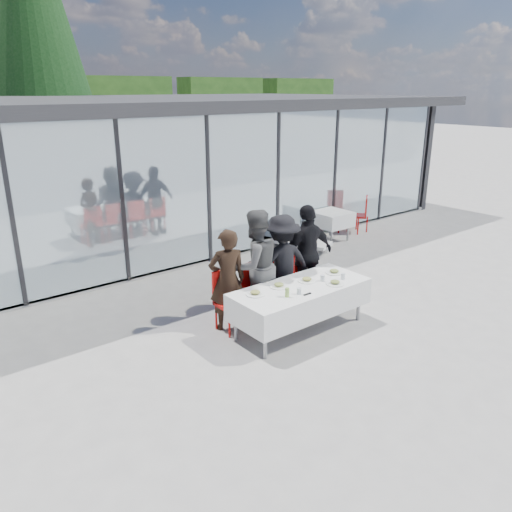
{
  "coord_description": "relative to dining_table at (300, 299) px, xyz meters",
  "views": [
    {
      "loc": [
        -4.68,
        -4.8,
        3.68
      ],
      "look_at": [
        0.09,
        1.2,
        1.09
      ],
      "focal_mm": 35.0,
      "sensor_mm": 36.0,
      "label": 1
    }
  ],
  "objects": [
    {
      "name": "plate_c",
      "position": [
        0.22,
        0.09,
        0.24
      ],
      "size": [
        0.29,
        0.29,
        0.07
      ],
      "color": "white",
      "rests_on": "dining_table"
    },
    {
      "name": "diner_c",
      "position": [
        0.28,
        0.76,
        0.31
      ],
      "size": [
        1.29,
        1.29,
        1.7
      ],
      "primitive_type": "imported",
      "rotation": [
        0.0,
        0.0,
        2.95
      ],
      "color": "black",
      "rests_on": "ground"
    },
    {
      "name": "pavilion",
      "position": [
        1.67,
        7.77,
        1.61
      ],
      "size": [
        14.8,
        8.8,
        3.44
      ],
      "color": "gray",
      "rests_on": "ground"
    },
    {
      "name": "diner_chair_b",
      "position": [
        -0.3,
        0.75,
        -0.0
      ],
      "size": [
        0.44,
        0.44,
        0.97
      ],
      "color": "red",
      "rests_on": "ground"
    },
    {
      "name": "lounger",
      "position": [
        2.86,
        3.15,
        -0.28
      ],
      "size": [
        1.06,
        1.46,
        0.72
      ],
      "color": "white",
      "rests_on": "ground"
    },
    {
      "name": "folded_eyeglasses",
      "position": [
        -0.15,
        -0.31,
        0.22
      ],
      "size": [
        0.14,
        0.03,
        0.01
      ],
      "primitive_type": "cube",
      "color": "black",
      "rests_on": "dining_table"
    },
    {
      "name": "plate_a",
      "position": [
        -0.76,
        0.17,
        0.24
      ],
      "size": [
        0.29,
        0.29,
        0.07
      ],
      "color": "white",
      "rests_on": "dining_table"
    },
    {
      "name": "diner_chair_a",
      "position": [
        -0.85,
        0.75,
        -0.0
      ],
      "size": [
        0.44,
        0.44,
        0.97
      ],
      "color": "red",
      "rests_on": "ground"
    },
    {
      "name": "diner_chair_c",
      "position": [
        0.28,
        0.75,
        -0.0
      ],
      "size": [
        0.44,
        0.44,
        0.97
      ],
      "color": "red",
      "rests_on": "ground"
    },
    {
      "name": "juice_bottle",
      "position": [
        -0.45,
        -0.18,
        0.28
      ],
      "size": [
        0.06,
        0.06,
        0.14
      ],
      "primitive_type": "cylinder",
      "color": "#8FBB4E",
      "rests_on": "dining_table"
    },
    {
      "name": "spare_table_right",
      "position": [
        4.01,
        3.12,
        0.02
      ],
      "size": [
        0.86,
        0.86,
        0.74
      ],
      "color": "white",
      "rests_on": "ground"
    },
    {
      "name": "conifer_tree",
      "position": [
        0.16,
        12.6,
        5.45
      ],
      "size": [
        4.0,
        4.0,
        10.5
      ],
      "color": "#382316",
      "rests_on": "ground"
    },
    {
      "name": "plate_d",
      "position": [
        0.83,
        0.07,
        0.24
      ],
      "size": [
        0.29,
        0.29,
        0.07
      ],
      "color": "white",
      "rests_on": "dining_table"
    },
    {
      "name": "dining_table",
      "position": [
        0.0,
        0.0,
        0.0
      ],
      "size": [
        2.26,
        0.96,
        0.75
      ],
      "color": "white",
      "rests_on": "ground"
    },
    {
      "name": "diner_d",
      "position": [
        0.88,
        0.76,
        0.35
      ],
      "size": [
        1.14,
        1.14,
        1.78
      ],
      "primitive_type": "imported",
      "rotation": [
        0.0,
        0.0,
        3.04
      ],
      "color": "black",
      "rests_on": "ground"
    },
    {
      "name": "drinking_glasses",
      "position": [
        0.31,
        -0.16,
        0.26
      ],
      "size": [
        1.04,
        0.23,
        0.1
      ],
      "color": "silver",
      "rests_on": "dining_table"
    },
    {
      "name": "spare_chair_b",
      "position": [
        5.17,
        3.14,
        -0.0
      ],
      "size": [
        0.62,
        0.62,
        0.97
      ],
      "color": "red",
      "rests_on": "ground"
    },
    {
      "name": "diner_chair_d",
      "position": [
        0.88,
        0.75,
        -0.0
      ],
      "size": [
        0.44,
        0.44,
        0.97
      ],
      "color": "red",
      "rests_on": "ground"
    },
    {
      "name": "plate_b",
      "position": [
        -0.29,
        0.19,
        0.24
      ],
      "size": [
        0.29,
        0.29,
        0.07
      ],
      "color": "white",
      "rests_on": "dining_table"
    },
    {
      "name": "ground",
      "position": [
        -0.34,
        -0.4,
        -0.54
      ],
      "size": [
        90.0,
        90.0,
        0.0
      ],
      "primitive_type": "plane",
      "color": "#999691",
      "rests_on": "ground"
    },
    {
      "name": "plate_extra",
      "position": [
        0.48,
        -0.28,
        0.24
      ],
      "size": [
        0.29,
        0.29,
        0.07
      ],
      "color": "white",
      "rests_on": "dining_table"
    },
    {
      "name": "diner_a",
      "position": [
        -0.85,
        0.76,
        0.29
      ],
      "size": [
        0.76,
        0.76,
        1.65
      ],
      "primitive_type": "imported",
      "rotation": [
        0.0,
        0.0,
        2.81
      ],
      "color": "black",
      "rests_on": "ground"
    },
    {
      "name": "diner_b",
      "position": [
        -0.3,
        0.76,
        0.4
      ],
      "size": [
        0.97,
        0.97,
        1.87
      ],
      "primitive_type": "imported",
      "rotation": [
        0.0,
        0.0,
        3.07
      ],
      "color": "#505050",
      "rests_on": "ground"
    },
    {
      "name": "spare_chair_a",
      "position": [
        4.82,
        3.72,
        -0.0
      ],
      "size": [
        0.52,
        0.52,
        0.97
      ],
      "color": "red",
      "rests_on": "ground"
    }
  ]
}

